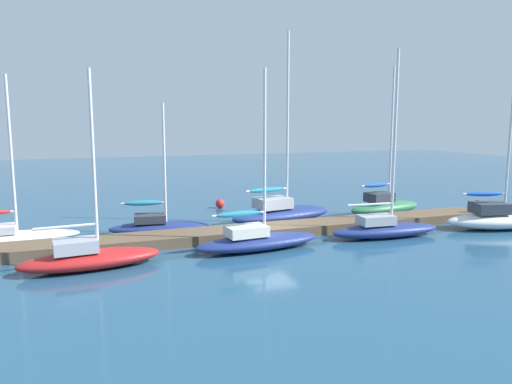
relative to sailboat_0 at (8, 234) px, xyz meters
The scene contains 12 objects.
ground_plane 12.87m from the sailboat_0, 12.68° to the right, with size 120.00×120.00×0.00m, color navy.
dock_pier 12.87m from the sailboat_0, 12.68° to the right, with size 26.88×2.05×0.50m, color brown.
dock_piling_far_end 25.86m from the sailboat_0, ahead, with size 0.28×0.28×1.25m, color brown.
sailboat_0 is the anchor object (origin of this frame).
sailboat_1 6.71m from the sailboat_0, 57.10° to the right, with size 5.66×2.23×7.89m.
sailboat_2 7.25m from the sailboat_0, ahead, with size 5.56×2.52×6.81m.
sailboat_3 12.15m from the sailboat_0, 25.89° to the right, with size 6.19×2.18×8.22m.
sailboat_4 14.33m from the sailboat_0, ahead, with size 6.79×3.21×10.88m.
sailboat_5 18.68m from the sailboat_0, 16.50° to the right, with size 6.02×1.97×9.38m.
sailboat_6 21.47m from the sailboat_0, ahead, with size 5.61×2.49×9.26m.
sailboat_7 25.56m from the sailboat_0, 13.10° to the right, with size 6.20×3.31×8.60m.
mooring_buoy_red 13.57m from the sailboat_0, 24.78° to the left, with size 0.62×0.62×0.62m, color red.
Camera 1 is at (-9.02, -22.44, 5.86)m, focal length 33.36 mm.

